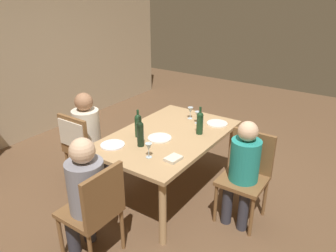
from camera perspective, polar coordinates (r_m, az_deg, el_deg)
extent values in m
plane|color=brown|center=(3.94, 0.00, -11.19)|extent=(10.00, 10.00, 0.00)
cube|color=tan|center=(5.37, -25.34, 11.66)|extent=(6.40, 0.12, 2.70)
cube|color=tan|center=(3.59, 0.00, -1.76)|extent=(1.65, 1.05, 0.04)
cylinder|color=tan|center=(3.03, -0.96, -15.22)|extent=(0.07, 0.07, 0.69)
cylinder|color=tan|center=(4.15, 11.17, -4.19)|extent=(0.07, 0.07, 0.69)
cylinder|color=tan|center=(3.54, -13.28, -9.60)|extent=(0.07, 0.07, 0.69)
cylinder|color=tan|center=(4.54, 0.62, -1.24)|extent=(0.07, 0.07, 0.69)
cylinder|color=brown|center=(4.35, -13.43, -4.97)|extent=(0.04, 0.04, 0.44)
cylinder|color=brown|center=(4.10, -9.79, -6.46)|extent=(0.04, 0.04, 0.44)
cylinder|color=brown|center=(4.14, -17.28, -6.95)|extent=(0.04, 0.04, 0.44)
cylinder|color=brown|center=(3.88, -13.68, -8.68)|extent=(0.04, 0.04, 0.44)
cube|color=brown|center=(4.00, -13.87, -3.74)|extent=(0.44, 0.44, 0.04)
cube|color=brown|center=(3.79, -16.43, -1.61)|extent=(0.04, 0.44, 0.44)
cube|color=beige|center=(3.78, -16.46, -1.30)|extent=(0.07, 0.40, 0.31)
cylinder|color=brown|center=(3.29, 14.56, -15.37)|extent=(0.04, 0.04, 0.44)
cylinder|color=brown|center=(3.39, 8.43, -13.40)|extent=(0.04, 0.04, 0.44)
cylinder|color=brown|center=(3.59, 16.78, -12.03)|extent=(0.04, 0.04, 0.44)
cylinder|color=brown|center=(3.68, 11.12, -10.36)|extent=(0.04, 0.04, 0.44)
cube|color=brown|center=(3.35, 13.09, -9.40)|extent=(0.44, 0.44, 0.04)
cube|color=brown|center=(3.39, 14.74, -4.41)|extent=(0.04, 0.44, 0.44)
cylinder|color=brown|center=(3.14, -18.47, -18.15)|extent=(0.04, 0.04, 0.44)
cylinder|color=brown|center=(3.31, -13.18, -14.92)|extent=(0.04, 0.04, 0.44)
cylinder|color=brown|center=(3.09, -8.12, -17.65)|extent=(0.04, 0.04, 0.44)
cube|color=brown|center=(2.95, -13.76, -14.45)|extent=(0.44, 0.44, 0.04)
cube|color=brown|center=(2.69, -11.30, -12.05)|extent=(0.44, 0.04, 0.44)
cylinder|color=#33333D|center=(4.26, -12.99, -5.44)|extent=(0.11, 0.11, 0.46)
cylinder|color=#33333D|center=(4.13, -11.19, -6.19)|extent=(0.11, 0.11, 0.46)
cylinder|color=beige|center=(3.90, -14.20, -0.60)|extent=(0.31, 0.31, 0.48)
sphere|color=#996B4C|center=(3.78, -14.71, 4.18)|extent=(0.21, 0.21, 0.21)
cylinder|color=#33333D|center=(3.35, 13.24, -14.20)|extent=(0.11, 0.11, 0.46)
cylinder|color=#33333D|center=(3.40, 10.45, -13.32)|extent=(0.11, 0.11, 0.46)
cylinder|color=teal|center=(3.23, 13.45, -6.07)|extent=(0.29, 0.29, 0.45)
sphere|color=beige|center=(3.09, 13.99, -0.91)|extent=(0.19, 0.19, 0.19)
cylinder|color=#33333D|center=(3.14, -16.58, -17.51)|extent=(0.12, 0.12, 0.46)
cylinder|color=#33333D|center=(3.23, -13.93, -15.88)|extent=(0.12, 0.12, 0.46)
cylinder|color=gray|center=(2.81, -14.24, -10.53)|extent=(0.32, 0.32, 0.48)
sphere|color=beige|center=(2.64, -14.97, -4.24)|extent=(0.21, 0.21, 0.21)
cylinder|color=#19381E|center=(3.57, 5.65, 0.15)|extent=(0.07, 0.07, 0.21)
sphere|color=#19381E|center=(3.53, 5.72, 1.88)|extent=(0.07, 0.07, 0.07)
cylinder|color=#19381E|center=(3.51, 5.75, 2.69)|extent=(0.03, 0.03, 0.09)
cylinder|color=black|center=(3.29, -4.90, -1.80)|extent=(0.07, 0.07, 0.22)
sphere|color=black|center=(3.24, -4.97, 0.16)|extent=(0.07, 0.07, 0.07)
cylinder|color=black|center=(3.22, -5.01, 1.01)|extent=(0.03, 0.03, 0.09)
cylinder|color=#19381E|center=(3.50, -5.27, -0.33)|extent=(0.08, 0.08, 0.20)
sphere|color=#19381E|center=(3.46, -5.34, 1.42)|extent=(0.08, 0.08, 0.08)
cylinder|color=#19381E|center=(3.44, -5.37, 2.21)|extent=(0.03, 0.03, 0.08)
cylinder|color=silver|center=(3.11, -3.40, -5.51)|extent=(0.06, 0.06, 0.00)
cylinder|color=silver|center=(3.10, -3.42, -4.91)|extent=(0.01, 0.01, 0.07)
cone|color=silver|center=(3.06, -3.45, -3.72)|extent=(0.07, 0.07, 0.07)
cylinder|color=silver|center=(3.89, 5.21, 0.54)|extent=(0.06, 0.06, 0.00)
cylinder|color=silver|center=(3.87, 5.23, 1.05)|extent=(0.01, 0.01, 0.07)
cone|color=silver|center=(3.85, 5.27, 2.04)|extent=(0.07, 0.07, 0.07)
cylinder|color=silver|center=(4.02, 3.94, 1.36)|extent=(0.06, 0.06, 0.00)
cylinder|color=silver|center=(4.00, 3.95, 1.85)|extent=(0.01, 0.01, 0.07)
cone|color=silver|center=(3.98, 3.98, 2.82)|extent=(0.07, 0.07, 0.07)
cylinder|color=white|center=(3.38, -9.79, -3.31)|extent=(0.25, 0.25, 0.01)
cylinder|color=white|center=(3.48, -1.49, -2.13)|extent=(0.26, 0.26, 0.01)
cylinder|color=white|center=(3.89, 8.70, 0.46)|extent=(0.25, 0.25, 0.01)
cube|color=beige|center=(3.06, 0.96, -5.79)|extent=(0.17, 0.14, 0.03)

